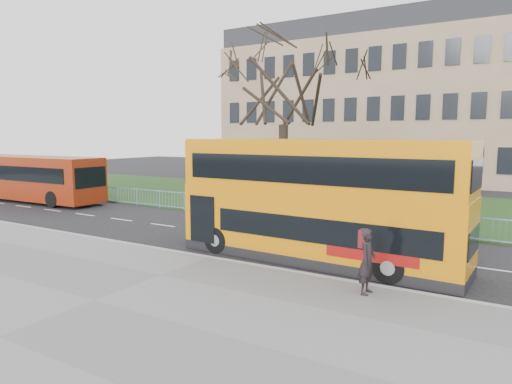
{
  "coord_description": "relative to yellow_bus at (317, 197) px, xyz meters",
  "views": [
    {
      "loc": [
        9.91,
        -14.69,
        4.57
      ],
      "look_at": [
        0.47,
        1.0,
        2.29
      ],
      "focal_mm": 32.0,
      "sensor_mm": 36.0,
      "label": 1
    }
  ],
  "objects": [
    {
      "name": "ground",
      "position": [
        -3.39,
        -0.38,
        -2.34
      ],
      "size": [
        120.0,
        120.0,
        0.0
      ],
      "primitive_type": "plane",
      "color": "black",
      "rests_on": "ground"
    },
    {
      "name": "pavement",
      "position": [
        -3.39,
        -7.13,
        -2.28
      ],
      "size": [
        80.0,
        10.5,
        0.12
      ],
      "primitive_type": "cube",
      "color": "slate",
      "rests_on": "ground"
    },
    {
      "name": "kerb",
      "position": [
        -3.39,
        -1.93,
        -2.27
      ],
      "size": [
        80.0,
        0.2,
        0.14
      ],
      "primitive_type": "cube",
      "color": "gray",
      "rests_on": "ground"
    },
    {
      "name": "grass_verge",
      "position": [
        -3.39,
        13.92,
        -2.3
      ],
      "size": [
        80.0,
        15.4,
        0.08
      ],
      "primitive_type": "cube",
      "color": "#193413",
      "rests_on": "ground"
    },
    {
      "name": "guard_railing",
      "position": [
        -3.39,
        6.22,
        -1.79
      ],
      "size": [
        40.0,
        0.12,
        1.1
      ],
      "primitive_type": null,
      "color": "#779DD4",
      "rests_on": "ground"
    },
    {
      "name": "bare_tree",
      "position": [
        -6.39,
        9.62,
        3.85
      ],
      "size": [
        8.56,
        8.56,
        12.23
      ],
      "primitive_type": null,
      "color": "black",
      "rests_on": "grass_verge"
    },
    {
      "name": "civic_building",
      "position": [
        -8.39,
        34.62,
        4.66
      ],
      "size": [
        30.0,
        15.0,
        14.0
      ],
      "primitive_type": "cube",
      "color": "#8D7859",
      "rests_on": "ground"
    },
    {
      "name": "yellow_bus",
      "position": [
        0.0,
        0.0,
        0.0
      ],
      "size": [
        10.51,
        2.89,
        4.37
      ],
      "rotation": [
        0.0,
        0.0,
        -0.04
      ],
      "color": "orange",
      "rests_on": "ground"
    },
    {
      "name": "red_bus",
      "position": [
        -23.06,
        3.88,
        -0.68
      ],
      "size": [
        11.9,
        3.01,
        3.12
      ],
      "rotation": [
        0.0,
        0.0,
        0.03
      ],
      "color": "maroon",
      "rests_on": "ground"
    },
    {
      "name": "pedestrian",
      "position": [
        2.78,
        -2.79,
        -1.29
      ],
      "size": [
        0.45,
        0.68,
        1.88
      ],
      "primitive_type": "imported",
      "rotation": [
        0.0,
        0.0,
        1.57
      ],
      "color": "black",
      "rests_on": "pavement"
    }
  ]
}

